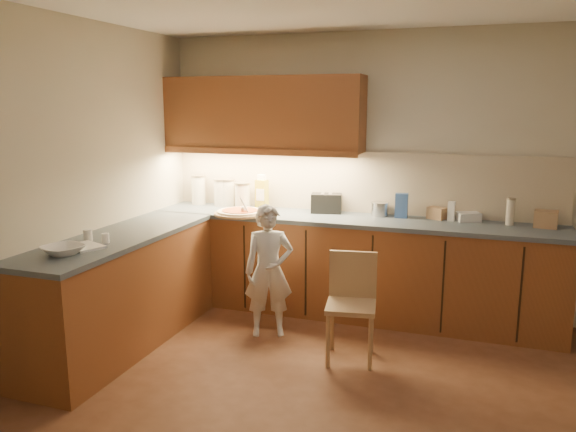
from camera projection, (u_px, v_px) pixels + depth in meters
The scene contains 24 objects.
room at pixel (350, 150), 3.30m from camera, with size 4.54×4.50×2.62m.
l_counter at pixel (277, 273), 4.99m from camera, with size 3.77×2.62×0.92m.
backsplash at pixel (357, 182), 5.35m from camera, with size 3.75×0.02×0.58m, color #C6B699.
upper_cabinets at pixel (263, 114), 5.36m from camera, with size 1.95×0.36×0.73m.
pizza_on_board at pixel (240, 212), 5.27m from camera, with size 0.48×0.48×0.20m.
child at pixel (269, 271), 4.72m from camera, with size 0.41×0.27×1.12m, color silver.
wooden_chair at pixel (352, 298), 4.31m from camera, with size 0.42×0.42×0.82m.
mixing_bowl at pixel (63, 250), 3.86m from camera, with size 0.27×0.27×0.07m, color white.
canister_a at pixel (199, 190), 5.80m from camera, with size 0.15×0.15×0.30m.
canister_b at pixel (221, 192), 5.72m from camera, with size 0.16×0.16×0.28m.
canister_c at pixel (228, 192), 5.70m from camera, with size 0.15×0.15×0.27m.
canister_d at pixel (243, 195), 5.59m from camera, with size 0.16×0.16×0.26m.
oil_jug at pixel (262, 193), 5.55m from camera, with size 0.12×0.10×0.34m.
toaster at pixel (326, 203), 5.35m from camera, with size 0.31×0.22×0.19m.
steel_pot at pixel (380, 209), 5.21m from camera, with size 0.17×0.17×0.13m.
blue_box at pixel (401, 206), 5.11m from camera, with size 0.11×0.08×0.22m, color #34579D.
card_box_a at pixel (437, 213), 5.06m from camera, with size 0.15×0.11×0.11m, color tan.
white_bottle at pixel (451, 211), 4.98m from camera, with size 0.06×0.06×0.17m, color white.
flat_pack at pixel (468, 217), 4.97m from camera, with size 0.19×0.14×0.08m, color silver.
tall_jar at pixel (510, 211), 4.80m from camera, with size 0.08×0.08×0.24m.
card_box_b at pixel (546, 219), 4.71m from camera, with size 0.18×0.14×0.14m, color #A7805A.
dough_cloth at pixel (84, 247), 4.05m from camera, with size 0.26×0.20×0.02m, color white.
spice_jar_a at pixel (88, 235), 4.25m from camera, with size 0.07×0.07×0.09m, color silver.
spice_jar_b at pixel (105, 238), 4.19m from camera, with size 0.06×0.06×0.07m, color white.
Camera 1 is at (0.74, -3.25, 1.94)m, focal length 35.00 mm.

